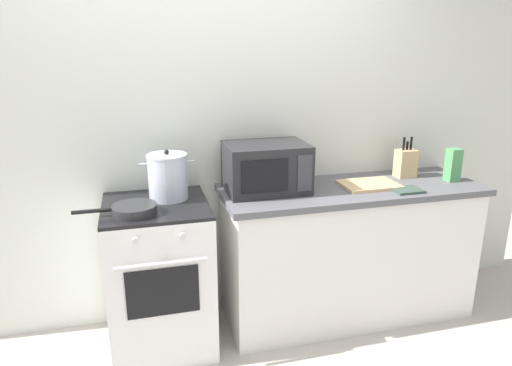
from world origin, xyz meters
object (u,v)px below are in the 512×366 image
object	(u,v)px
frying_pan	(133,209)
microwave	(266,168)
cutting_board	(369,185)
knife_block	(406,163)
stove	(160,276)
oven_mitt	(407,190)
pasta_box	(453,165)
stock_pot	(168,177)

from	to	relation	value
frying_pan	microwave	xyz separation A→B (m)	(0.81, 0.21, 0.12)
cutting_board	knife_block	world-z (taller)	knife_block
stove	oven_mitt	distance (m)	1.61
pasta_box	microwave	bearing A→B (deg)	175.11
pasta_box	stove	bearing A→B (deg)	179.15
microwave	oven_mitt	xyz separation A→B (m)	(0.85, -0.24, -0.14)
microwave	frying_pan	bearing A→B (deg)	-165.51
stove	frying_pan	xyz separation A→B (m)	(-0.12, -0.13, 0.48)
stock_pot	oven_mitt	bearing A→B (deg)	-9.50
pasta_box	oven_mitt	distance (m)	0.45
frying_pan	pasta_box	size ratio (longest dim) A/B	2.01
stove	knife_block	distance (m)	1.80
microwave	knife_block	world-z (taller)	microwave
stove	stock_pot	distance (m)	0.61
cutting_board	stock_pot	bearing A→B (deg)	176.30
frying_pan	cutting_board	distance (m)	1.48
stove	microwave	world-z (taller)	microwave
cutting_board	oven_mitt	distance (m)	0.24
frying_pan	knife_block	distance (m)	1.85
microwave	pasta_box	xyz separation A→B (m)	(1.26, -0.11, -0.04)
knife_block	pasta_box	bearing A→B (deg)	-34.46
stove	pasta_box	size ratio (longest dim) A/B	4.18
microwave	stock_pot	bearing A→B (deg)	179.60
microwave	cutting_board	distance (m)	0.69
oven_mitt	pasta_box	bearing A→B (deg)	17.35
stove	cutting_board	world-z (taller)	cutting_board
stove	oven_mitt	xyz separation A→B (m)	(1.53, -0.16, 0.47)
cutting_board	oven_mitt	world-z (taller)	cutting_board
microwave	oven_mitt	distance (m)	0.89
cutting_board	pasta_box	bearing A→B (deg)	-2.90
stove	knife_block	xyz separation A→B (m)	(1.70, 0.14, 0.56)
stock_pot	knife_block	world-z (taller)	stock_pot
stock_pot	pasta_box	distance (m)	1.87
stove	stock_pot	bearing A→B (deg)	44.20
knife_block	oven_mitt	distance (m)	0.36
microwave	cutting_board	world-z (taller)	microwave
stove	pasta_box	world-z (taller)	pasta_box
cutting_board	stove	bearing A→B (deg)	-179.95
stove	frying_pan	bearing A→B (deg)	-133.35
stove	microwave	size ratio (longest dim) A/B	1.84
microwave	knife_block	size ratio (longest dim) A/B	1.79
stock_pot	oven_mitt	world-z (taller)	stock_pot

